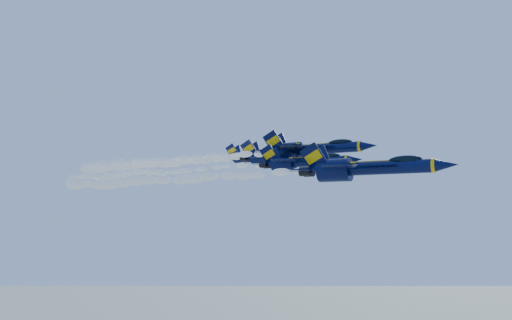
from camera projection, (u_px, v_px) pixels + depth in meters
The scene contains 10 objects.
jet_lead at pixel (364, 168), 61.16m from camera, with size 19.10×15.67×7.10m.
smoke_trail_jet_lead at pixel (169, 179), 75.35m from camera, with size 43.79×2.13×1.92m, color white.
jet_second at pixel (303, 162), 75.61m from camera, with size 16.27×13.34×6.04m.
smoke_trail_jet_second at pixel (154, 172), 89.23m from camera, with size 43.79×1.81×1.63m, color white.
jet_third at pixel (311, 149), 80.88m from camera, with size 19.18×15.73×7.13m.
smoke_trail_jet_third at pixel (164, 161), 95.08m from camera, with size 43.79×2.14×1.92m, color white.
jet_fourth at pixel (279, 155), 97.30m from camera, with size 18.89×15.49×7.02m.
smoke_trail_jet_fourth at pixel (158, 165), 111.45m from camera, with size 43.79×2.10×1.89m, color white.
jet_fifth at pixel (255, 156), 109.89m from camera, with size 16.58×13.60×6.16m.
smoke_trail_jet_fifth at pixel (153, 164), 123.57m from camera, with size 43.79×1.85×1.66m, color white.
Camera 1 is at (32.80, -72.72, 144.22)m, focal length 35.00 mm.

